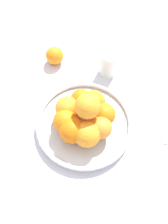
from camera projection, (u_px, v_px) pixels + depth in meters
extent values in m
plane|color=silver|center=(84.00, 126.00, 0.74)|extent=(4.00, 4.00, 0.00)
cylinder|color=silver|center=(84.00, 125.00, 0.73)|extent=(0.31, 0.31, 0.02)
torus|color=silver|center=(84.00, 123.00, 0.72)|extent=(0.32, 0.32, 0.01)
sphere|color=orange|center=(66.00, 121.00, 0.67)|extent=(0.08, 0.08, 0.08)
sphere|color=orange|center=(72.00, 130.00, 0.65)|extent=(0.08, 0.08, 0.08)
sphere|color=orange|center=(87.00, 134.00, 0.65)|extent=(0.08, 0.08, 0.08)
sphere|color=orange|center=(101.00, 128.00, 0.66)|extent=(0.07, 0.07, 0.07)
sphere|color=orange|center=(104.00, 113.00, 0.68)|extent=(0.07, 0.07, 0.07)
sphere|color=orange|center=(94.00, 102.00, 0.70)|extent=(0.08, 0.08, 0.08)
sphere|color=orange|center=(80.00, 100.00, 0.71)|extent=(0.07, 0.07, 0.07)
sphere|color=orange|center=(67.00, 108.00, 0.69)|extent=(0.08, 0.08, 0.08)
sphere|color=orange|center=(87.00, 105.00, 0.62)|extent=(0.08, 0.08, 0.08)
sphere|color=orange|center=(55.00, 56.00, 0.84)|extent=(0.07, 0.07, 0.07)
cylinder|color=silver|center=(109.00, 63.00, 0.80)|extent=(0.07, 0.07, 0.10)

